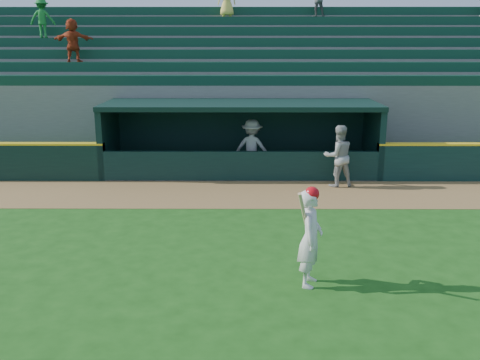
{
  "coord_description": "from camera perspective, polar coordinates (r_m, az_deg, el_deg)",
  "views": [
    {
      "loc": [
        0.06,
        -10.66,
        4.49
      ],
      "look_at": [
        0.0,
        1.6,
        1.3
      ],
      "focal_mm": 40.0,
      "sensor_mm": 36.0,
      "label": 1
    }
  ],
  "objects": [
    {
      "name": "dugout_player_inside",
      "position": [
        18.3,
        1.29,
        3.47
      ],
      "size": [
        1.38,
        0.99,
        1.93
      ],
      "primitive_type": "imported",
      "rotation": [
        0.0,
        0.0,
        2.91
      ],
      "color": "#A2A29C",
      "rests_on": "ground"
    },
    {
      "name": "stands",
      "position": [
        23.33,
        0.12,
        9.43
      ],
      "size": [
        34.5,
        6.25,
        7.41
      ],
      "color": "slate",
      "rests_on": "ground"
    },
    {
      "name": "warning_track",
      "position": [
        16.2,
        0.06,
        -1.49
      ],
      "size": [
        40.0,
        3.0,
        0.01
      ],
      "primitive_type": "cube",
      "color": "olive",
      "rests_on": "ground"
    },
    {
      "name": "batter_at_plate",
      "position": [
        10.09,
        7.51,
        -6.0
      ],
      "size": [
        0.61,
        0.84,
        1.94
      ],
      "color": "silver",
      "rests_on": "ground"
    },
    {
      "name": "dugout",
      "position": [
        18.93,
        0.1,
        5.06
      ],
      "size": [
        9.4,
        2.8,
        2.46
      ],
      "color": "slate",
      "rests_on": "ground"
    },
    {
      "name": "ground",
      "position": [
        11.57,
        -0.04,
        -8.26
      ],
      "size": [
        120.0,
        120.0,
        0.0
      ],
      "primitive_type": "plane",
      "color": "#1A4C13",
      "rests_on": "ground"
    },
    {
      "name": "dugout_player_front",
      "position": [
        17.13,
        10.44,
        2.52
      ],
      "size": [
        1.09,
        0.93,
        1.96
      ],
      "primitive_type": "imported",
      "rotation": [
        0.0,
        0.0,
        3.35
      ],
      "color": "#9D9D98",
      "rests_on": "ground"
    }
  ]
}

